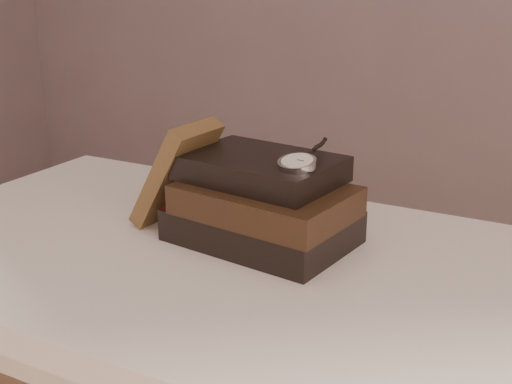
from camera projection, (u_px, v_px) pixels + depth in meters
The scene contains 5 objects.
table at pixel (210, 304), 0.99m from camera, with size 1.00×0.60×0.75m.
book_stack at pixel (263, 203), 0.96m from camera, with size 0.28×0.21×0.13m.
journal at pixel (177, 173), 1.02m from camera, with size 0.03×0.11×0.18m, color #45301A.
pocket_watch at pixel (298, 162), 0.89m from camera, with size 0.06×0.16×0.02m.
eyeglasses at pixel (248, 170), 1.07m from camera, with size 0.12×0.14×0.05m.
Camera 1 is at (0.48, -0.39, 1.13)m, focal length 46.36 mm.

